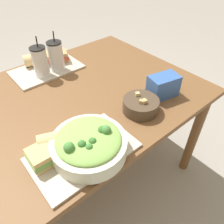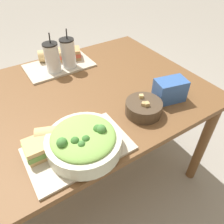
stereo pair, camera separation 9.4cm
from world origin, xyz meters
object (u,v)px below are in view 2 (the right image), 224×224
(baguette_near, at_px, (56,135))
(sandwich_far, at_px, (69,54))
(drink_cup_red, at_px, (68,54))
(drink_cup_dark, at_px, (52,59))
(baguette_far, at_px, (50,55))
(salad_bowl, at_px, (84,141))
(soup_bowl, at_px, (144,107))
(sandwich_near, at_px, (43,147))
(chip_bag, at_px, (170,90))

(baguette_near, bearing_deg, sandwich_far, -6.28)
(sandwich_far, distance_m, drink_cup_red, 0.12)
(baguette_near, distance_m, sandwich_far, 0.73)
(baguette_near, height_order, drink_cup_dark, drink_cup_dark)
(baguette_far, distance_m, drink_cup_dark, 0.15)
(baguette_near, xyz_separation_m, sandwich_far, (0.35, 0.64, -0.00))
(drink_cup_dark, bearing_deg, drink_cup_red, -0.00)
(salad_bowl, xyz_separation_m, drink_cup_dark, (0.13, 0.64, 0.03))
(sandwich_far, relative_size, drink_cup_dark, 0.75)
(salad_bowl, distance_m, soup_bowl, 0.35)
(baguette_far, bearing_deg, drink_cup_dark, -176.13)
(salad_bowl, distance_m, drink_cup_dark, 0.65)
(salad_bowl, bearing_deg, sandwich_far, 70.02)
(salad_bowl, height_order, baguette_near, salad_bowl)
(sandwich_far, xyz_separation_m, drink_cup_dark, (-0.14, -0.10, 0.05))
(soup_bowl, distance_m, drink_cup_dark, 0.62)
(salad_bowl, bearing_deg, sandwich_near, 152.95)
(sandwich_near, distance_m, baguette_far, 0.77)
(baguette_near, bearing_deg, sandwich_near, 137.04)
(baguette_far, relative_size, drink_cup_dark, 0.68)
(salad_bowl, bearing_deg, drink_cup_dark, 78.88)
(sandwich_near, height_order, chip_bag, chip_bag)
(sandwich_near, xyz_separation_m, drink_cup_red, (0.37, 0.57, 0.05))
(salad_bowl, bearing_deg, soup_bowl, 9.08)
(chip_bag, bearing_deg, drink_cup_red, 130.28)
(sandwich_far, relative_size, drink_cup_red, 0.74)
(sandwich_near, distance_m, drink_cup_red, 0.68)
(baguette_far, bearing_deg, salad_bowl, -174.75)
(baguette_near, relative_size, drink_cup_red, 0.70)
(soup_bowl, xyz_separation_m, sandwich_far, (-0.07, 0.68, 0.01))
(baguette_near, bearing_deg, baguette_far, 3.08)
(drink_cup_dark, bearing_deg, sandwich_near, -115.04)
(drink_cup_dark, bearing_deg, baguette_far, 77.20)
(soup_bowl, bearing_deg, salad_bowl, -170.92)
(soup_bowl, distance_m, baguette_near, 0.42)
(sandwich_near, height_order, drink_cup_dark, drink_cup_dark)
(drink_cup_red, bearing_deg, drink_cup_dark, 180.00)
(salad_bowl, xyz_separation_m, baguette_far, (0.16, 0.78, -0.01))
(salad_bowl, height_order, chip_bag, salad_bowl)
(sandwich_far, height_order, drink_cup_dark, drink_cup_dark)
(soup_bowl, relative_size, baguette_near, 1.04)
(baguette_far, bearing_deg, chip_bag, -136.33)
(salad_bowl, bearing_deg, chip_bag, 7.57)
(drink_cup_red, bearing_deg, baguette_near, -119.40)
(sandwich_near, xyz_separation_m, baguette_near, (0.06, 0.03, 0.00))
(chip_bag, bearing_deg, drink_cup_dark, 137.73)
(baguette_near, height_order, baguette_far, same)
(soup_bowl, bearing_deg, drink_cup_dark, 110.32)
(soup_bowl, height_order, drink_cup_red, drink_cup_red)
(soup_bowl, height_order, baguette_far, baguette_far)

